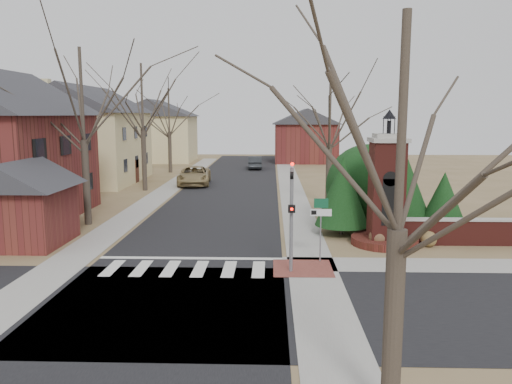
{
  "coord_description": "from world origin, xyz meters",
  "views": [
    {
      "loc": [
        3.5,
        -18.7,
        6.23
      ],
      "look_at": [
        2.73,
        6.0,
        2.39
      ],
      "focal_mm": 35.0,
      "sensor_mm": 36.0,
      "label": 1
    }
  ],
  "objects_px": {
    "sign_post": "(321,217)",
    "brick_gate_monument": "(386,200)",
    "pickup_truck": "(194,176)",
    "traffic_signal_pole": "(292,208)",
    "distant_car": "(255,163)"
  },
  "relations": [
    {
      "from": "sign_post",
      "to": "brick_gate_monument",
      "type": "xyz_separation_m",
      "value": [
        3.41,
        3.01,
        0.22
      ]
    },
    {
      "from": "traffic_signal_pole",
      "to": "distant_car",
      "type": "xyz_separation_m",
      "value": [
        -2.7,
        38.21,
        -1.87
      ]
    },
    {
      "from": "sign_post",
      "to": "distant_car",
      "type": "xyz_separation_m",
      "value": [
        -3.99,
        36.79,
        -1.23
      ]
    },
    {
      "from": "traffic_signal_pole",
      "to": "brick_gate_monument",
      "type": "relative_size",
      "value": 0.69
    },
    {
      "from": "traffic_signal_pole",
      "to": "pickup_truck",
      "type": "relative_size",
      "value": 0.76
    },
    {
      "from": "brick_gate_monument",
      "to": "distant_car",
      "type": "height_order",
      "value": "brick_gate_monument"
    },
    {
      "from": "traffic_signal_pole",
      "to": "brick_gate_monument",
      "type": "bearing_deg",
      "value": 43.24
    },
    {
      "from": "sign_post",
      "to": "pickup_truck",
      "type": "xyz_separation_m",
      "value": [
        -8.99,
        23.43,
        -1.13
      ]
    },
    {
      "from": "brick_gate_monument",
      "to": "distant_car",
      "type": "distance_m",
      "value": 34.62
    },
    {
      "from": "sign_post",
      "to": "brick_gate_monument",
      "type": "relative_size",
      "value": 0.42
    },
    {
      "from": "sign_post",
      "to": "brick_gate_monument",
      "type": "bearing_deg",
      "value": 41.42
    },
    {
      "from": "pickup_truck",
      "to": "traffic_signal_pole",
      "type": "bearing_deg",
      "value": -77.49
    },
    {
      "from": "traffic_signal_pole",
      "to": "sign_post",
      "type": "relative_size",
      "value": 1.64
    },
    {
      "from": "brick_gate_monument",
      "to": "traffic_signal_pole",
      "type": "bearing_deg",
      "value": -136.76
    },
    {
      "from": "distant_car",
      "to": "brick_gate_monument",
      "type": "bearing_deg",
      "value": 100.01
    }
  ]
}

